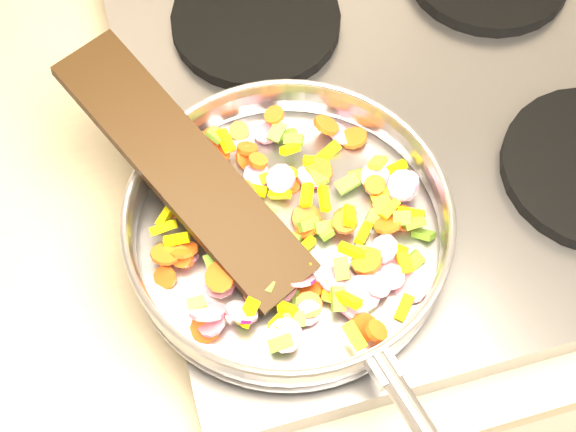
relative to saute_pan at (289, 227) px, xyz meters
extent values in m
cube|color=#939399|center=(0.18, 0.14, -0.06)|extent=(0.60, 0.60, 0.04)
cylinder|color=black|center=(0.04, 0.00, -0.04)|extent=(0.19, 0.19, 0.02)
cylinder|color=black|center=(0.04, 0.28, -0.04)|extent=(0.19, 0.19, 0.02)
cylinder|color=#9E9EA5|center=(0.00, 0.00, -0.03)|extent=(0.30, 0.30, 0.01)
torus|color=#9E9EA5|center=(0.00, 0.00, 0.00)|extent=(0.33, 0.33, 0.05)
torus|color=#9E9EA5|center=(0.00, 0.00, 0.02)|extent=(0.30, 0.30, 0.01)
cube|color=#9E9EA5|center=(0.04, -0.15, 0.01)|extent=(0.03, 0.03, 0.02)
cube|color=#6CA72D|center=(-0.04, 0.12, 0.00)|extent=(0.02, 0.02, 0.02)
cube|color=#FFF409|center=(0.04, 0.02, 0.00)|extent=(0.01, 0.03, 0.01)
cube|color=#FFF409|center=(-0.02, -0.08, 0.00)|extent=(0.02, 0.02, 0.02)
cylinder|color=#EC5717|center=(0.11, -0.01, -0.02)|extent=(0.04, 0.04, 0.01)
cylinder|color=#BE125C|center=(-0.01, -0.08, -0.01)|extent=(0.03, 0.03, 0.03)
cube|color=#FFF409|center=(-0.11, 0.03, 0.00)|extent=(0.03, 0.01, 0.02)
cylinder|color=#BE125C|center=(0.12, 0.02, 0.00)|extent=(0.03, 0.04, 0.02)
cylinder|color=#EC5717|center=(0.05, -0.01, 0.00)|extent=(0.03, 0.03, 0.01)
cube|color=#FFF409|center=(0.05, -0.04, 0.00)|extent=(0.03, 0.02, 0.02)
cylinder|color=#BE125C|center=(-0.03, -0.10, 0.00)|extent=(0.04, 0.04, 0.01)
cylinder|color=#EC5717|center=(-0.12, -0.01, -0.02)|extent=(0.02, 0.02, 0.03)
cube|color=#FFF409|center=(-0.03, -0.08, -0.01)|extent=(0.03, 0.02, 0.02)
cylinder|color=#BE125C|center=(-0.07, -0.01, -0.02)|extent=(0.03, 0.04, 0.02)
cylinder|color=#EC5717|center=(-0.07, -0.03, 0.00)|extent=(0.03, 0.03, 0.02)
cylinder|color=#EC5717|center=(-0.01, 0.10, -0.01)|extent=(0.03, 0.03, 0.02)
cylinder|color=#BE125C|center=(-0.01, 0.07, -0.01)|extent=(0.04, 0.04, 0.01)
cube|color=#FFF409|center=(0.06, 0.00, 0.00)|extent=(0.02, 0.03, 0.02)
cube|color=#FFF409|center=(-0.06, -0.07, 0.00)|extent=(0.03, 0.03, 0.02)
cube|color=#6CA72D|center=(-0.09, 0.07, 0.00)|extent=(0.02, 0.02, 0.02)
cube|color=#6CA72D|center=(-0.01, 0.02, 0.00)|extent=(0.02, 0.02, 0.01)
cylinder|color=#BE125C|center=(-0.09, -0.07, -0.01)|extent=(0.03, 0.03, 0.02)
cylinder|color=#BE125C|center=(-0.10, 0.01, -0.02)|extent=(0.03, 0.03, 0.02)
cube|color=#FFF409|center=(0.09, -0.04, -0.01)|extent=(0.02, 0.02, 0.02)
cylinder|color=#EC5717|center=(-0.07, 0.05, -0.01)|extent=(0.02, 0.02, 0.01)
cube|color=#FFF409|center=(0.09, -0.06, -0.01)|extent=(0.01, 0.02, 0.01)
cylinder|color=#EC5717|center=(-0.10, 0.06, -0.02)|extent=(0.02, 0.02, 0.01)
cube|color=#6CA72D|center=(0.08, -0.01, -0.02)|extent=(0.02, 0.02, 0.02)
cylinder|color=#EC5717|center=(0.02, 0.00, -0.02)|extent=(0.02, 0.02, 0.02)
cylinder|color=#EC5717|center=(-0.10, 0.00, -0.01)|extent=(0.03, 0.03, 0.02)
cylinder|color=#EC5717|center=(0.05, 0.00, -0.01)|extent=(0.03, 0.03, 0.02)
cylinder|color=#EC5717|center=(-0.02, 0.09, -0.02)|extent=(0.03, 0.02, 0.02)
cube|color=#6CA72D|center=(-0.06, -0.01, 0.00)|extent=(0.03, 0.02, 0.02)
cylinder|color=#BE125C|center=(0.12, 0.01, 0.00)|extent=(0.04, 0.04, 0.02)
cube|color=#6CA72D|center=(-0.06, -0.07, -0.01)|extent=(0.02, 0.02, 0.01)
cylinder|color=#EC5717|center=(-0.05, -0.05, -0.01)|extent=(0.03, 0.03, 0.01)
cube|color=#FFF409|center=(0.05, 0.07, -0.01)|extent=(0.03, 0.01, 0.01)
cube|color=#6CA72D|center=(0.12, -0.03, -0.02)|extent=(0.02, 0.02, 0.02)
cylinder|color=#EC5717|center=(-0.12, 0.01, 0.00)|extent=(0.04, 0.03, 0.02)
cube|color=#FFF409|center=(-0.02, 0.05, -0.01)|extent=(0.02, 0.02, 0.01)
cube|color=#6CA72D|center=(0.07, 0.03, -0.01)|extent=(0.02, 0.02, 0.01)
cube|color=#FFF409|center=(-0.03, 0.11, 0.00)|extent=(0.02, 0.03, 0.02)
cube|color=#FFF409|center=(0.00, -0.04, 0.00)|extent=(0.02, 0.02, 0.01)
cube|color=#6CA72D|center=(-0.06, 0.05, -0.02)|extent=(0.02, 0.02, 0.02)
cube|color=#6CA72D|center=(0.03, 0.09, 0.00)|extent=(0.02, 0.02, 0.01)
cylinder|color=#BE125C|center=(-0.07, 0.11, 0.00)|extent=(0.03, 0.03, 0.03)
cylinder|color=#EC5717|center=(-0.01, 0.08, 0.00)|extent=(0.02, 0.02, 0.01)
cylinder|color=#EC5717|center=(-0.04, 0.12, -0.01)|extent=(0.04, 0.03, 0.03)
cube|color=#FFF409|center=(0.01, 0.06, -0.01)|extent=(0.02, 0.02, 0.01)
cube|color=#6CA72D|center=(0.10, -0.02, 0.00)|extent=(0.02, 0.02, 0.02)
cylinder|color=#EC5717|center=(-0.05, 0.10, -0.02)|extent=(0.03, 0.03, 0.02)
cylinder|color=#BE125C|center=(0.09, -0.08, -0.02)|extent=(0.04, 0.04, 0.02)
cube|color=#6CA72D|center=(-0.07, 0.03, -0.01)|extent=(0.03, 0.02, 0.02)
cube|color=#FFF409|center=(0.10, -0.01, 0.00)|extent=(0.02, 0.02, 0.01)
cylinder|color=#EC5717|center=(-0.03, 0.05, -0.01)|extent=(0.03, 0.04, 0.03)
cylinder|color=#BE125C|center=(0.08, -0.07, -0.01)|extent=(0.03, 0.03, 0.02)
cube|color=#FFF409|center=(0.00, 0.04, -0.01)|extent=(0.02, 0.02, 0.02)
cylinder|color=#EC5717|center=(-0.01, -0.07, -0.02)|extent=(0.03, 0.03, 0.01)
cylinder|color=#BE125C|center=(-0.03, -0.04, -0.02)|extent=(0.03, 0.03, 0.02)
cube|color=#6CA72D|center=(0.11, -0.02, 0.00)|extent=(0.02, 0.01, 0.01)
cube|color=#6CA72D|center=(-0.08, -0.01, -0.01)|extent=(0.01, 0.02, 0.02)
cylinder|color=#BE125C|center=(-0.06, 0.08, 0.00)|extent=(0.04, 0.04, 0.02)
cube|color=#6CA72D|center=(0.08, 0.04, -0.01)|extent=(0.02, 0.02, 0.02)
cylinder|color=#EC5717|center=(0.00, -0.06, -0.02)|extent=(0.04, 0.03, 0.03)
cube|color=#6CA72D|center=(0.02, -0.08, 0.00)|extent=(0.02, 0.02, 0.01)
cube|color=#6CA72D|center=(-0.02, -0.09, -0.01)|extent=(0.02, 0.02, 0.01)
cylinder|color=#BE125C|center=(-0.06, -0.07, 0.00)|extent=(0.03, 0.03, 0.03)
cylinder|color=#BE125C|center=(0.11, 0.01, 0.00)|extent=(0.03, 0.02, 0.02)
cube|color=#6CA72D|center=(0.06, -0.04, 0.00)|extent=(0.03, 0.02, 0.01)
cube|color=#FFF409|center=(-0.04, -0.05, -0.01)|extent=(0.02, 0.03, 0.01)
cube|color=#6CA72D|center=(0.03, 0.11, -0.01)|extent=(0.02, 0.02, 0.01)
cylinder|color=#BE125C|center=(0.06, -0.07, -0.01)|extent=(0.03, 0.03, 0.02)
cube|color=#FFF409|center=(0.07, -0.02, -0.01)|extent=(0.02, 0.02, 0.01)
cylinder|color=#BE125C|center=(0.07, -0.06, -0.01)|extent=(0.04, 0.04, 0.02)
cylinder|color=#BE125C|center=(-0.07, -0.03, -0.02)|extent=(0.05, 0.05, 0.01)
cube|color=#FFF409|center=(0.02, -0.07, -0.01)|extent=(0.02, 0.02, 0.01)
cube|color=#FFF409|center=(0.01, -0.02, -0.01)|extent=(0.03, 0.02, 0.01)
cylinder|color=#EC5717|center=(0.05, 0.06, -0.01)|extent=(0.04, 0.04, 0.02)
cube|color=#FFF409|center=(0.08, -0.10, -0.02)|extent=(0.02, 0.02, 0.02)
cube|color=#FFF409|center=(0.11, -0.01, -0.01)|extent=(0.03, 0.02, 0.02)
cylinder|color=#EC5717|center=(0.02, 0.05, -0.02)|extent=(0.02, 0.02, 0.00)
cylinder|color=#BE125C|center=(0.01, 0.12, -0.02)|extent=(0.04, 0.04, 0.01)
cylinder|color=#EC5717|center=(-0.07, 0.09, -0.02)|extent=(0.03, 0.03, 0.01)
cylinder|color=#EC5717|center=(0.09, 0.02, -0.01)|extent=(0.02, 0.02, 0.01)
cylinder|color=#EC5717|center=(-0.10, -0.07, -0.02)|extent=(0.04, 0.03, 0.02)
cylinder|color=#EC5717|center=(-0.10, 0.01, 0.00)|extent=(0.04, 0.03, 0.02)
cylinder|color=#EC5717|center=(0.00, -0.07, -0.01)|extent=(0.03, 0.03, 0.01)
cube|color=#FFF409|center=(-0.01, -0.04, -0.01)|extent=(0.03, 0.03, 0.01)
cube|color=#6CA72D|center=(-0.05, 0.02, 0.00)|extent=(0.03, 0.03, 0.01)
cube|color=#FFF409|center=(0.03, -0.08, 0.00)|extent=(0.02, 0.03, 0.02)
cube|color=#6CA72D|center=(-0.04, 0.06, 0.00)|extent=(0.02, 0.02, 0.01)
cylinder|color=#EC5717|center=(-0.10, 0.00, -0.02)|extent=(0.03, 0.03, 0.02)
cylinder|color=#EC5717|center=(0.04, -0.12, 0.00)|extent=(0.03, 0.03, 0.02)
cube|color=#FFF409|center=(-0.11, 0.04, -0.01)|extent=(0.02, 0.02, 0.01)
cylinder|color=#BE125C|center=(0.04, -0.08, -0.01)|extent=(0.04, 0.04, 0.02)
cylinder|color=#EC5717|center=(0.09, 0.09, -0.02)|extent=(0.03, 0.03, 0.02)
cube|color=#6CA72D|center=(-0.04, -0.10, 0.00)|extent=(0.02, 0.01, 0.01)
cube|color=#FFF409|center=(0.12, 0.04, -0.01)|extent=(0.03, 0.02, 0.01)
cube|color=#6CA72D|center=(0.03, -0.01, -0.01)|extent=(0.02, 0.02, 0.02)
cube|color=#6CA72D|center=(-0.06, -0.02, 0.00)|extent=(0.02, 0.02, 0.02)
cube|color=#FFF409|center=(0.06, 0.08, -0.02)|extent=(0.03, 0.02, 0.02)
cylinder|color=#EC5717|center=(0.02, 0.01, -0.02)|extent=(0.04, 0.04, 0.02)
cylinder|color=#BE125C|center=(0.09, 0.03, -0.01)|extent=(0.04, 0.03, 0.03)
cylinder|color=#EC5717|center=(0.02, 0.12, 0.00)|extent=(0.02, 0.02, 0.01)
cylinder|color=#BE125C|center=(-0.06, 0.04, -0.01)|extent=(0.03, 0.03, 0.02)
cube|color=#6CA72D|center=(0.02, 0.11, -0.01)|extent=(0.02, 0.02, 0.01)
cylinder|color=#EC5717|center=(-0.02, -0.05, -0.01)|extent=(0.02, 0.02, 0.01)
cube|color=#FFF409|center=(0.00, 0.06, -0.01)|extent=(0.02, 0.01, 0.01)
cube|color=#6CA72D|center=(0.02, 0.00, -0.01)|extent=(0.02, 0.02, 0.02)
cylinder|color=#EC5717|center=(0.06, -0.05, 0.00)|extent=(0.03, 0.03, 0.02)
cylinder|color=#BE125C|center=(0.03, -0.06, -0.01)|extent=(0.05, 0.04, 0.02)
cylinder|color=#EC5717|center=(0.09, -0.02, 0.00)|extent=(0.03, 0.02, 0.02)
cube|color=#6CA72D|center=(0.03, 0.00, -0.01)|extent=(0.02, 0.01, 0.01)
cylinder|color=#BE125C|center=(-0.06, 0.03, -0.02)|extent=(0.04, 0.04, 0.02)
cylinder|color=#BE125C|center=(0.00, -0.05, -0.01)|extent=(0.04, 0.03, 0.03)
cylinder|color=#BE125C|center=(-0.04, 0.03, -0.01)|extent=(0.03, 0.03, 0.02)
cylinder|color=#BE125C|center=(-0.09, -0.06, 0.00)|extent=(0.05, 0.04, 0.03)
cylinder|color=#BE125C|center=(0.04, 0.06, -0.02)|extent=(0.03, 0.03, 0.02)
cube|color=#FFF409|center=(0.02, 0.03, 0.00)|extent=(0.02, 0.03, 0.01)
cylinder|color=#EC5717|center=(0.07, 0.10, -0.01)|extent=(0.03, 0.03, 0.02)
cylinder|color=#EC5717|center=(0.04, -0.11, -0.02)|extent=(0.03, 0.03, 0.02)
cube|color=#6CA72D|center=(0.10, -0.06, -0.02)|extent=(0.02, 0.02, 0.02)
cube|color=#6CA72D|center=(0.10, 0.04, 0.00)|extent=(0.02, 0.02, 0.02)
cylinder|color=#BE125C|center=(-0.03, -0.03, -0.02)|extent=(0.05, 0.05, 0.01)
cylinder|color=#BE125C|center=(0.04, -0.08, -0.01)|extent=(0.05, 0.04, 0.03)
cube|color=#FFF409|center=(0.10, 0.02, -0.01)|extent=(0.02, 0.01, 0.01)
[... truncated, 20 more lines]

